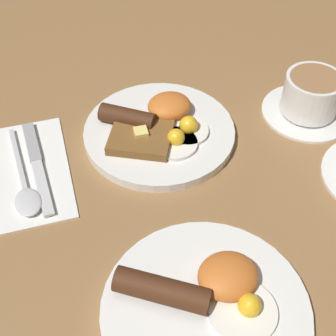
{
  "coord_description": "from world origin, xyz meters",
  "views": [
    {
      "loc": [
        0.16,
        0.51,
        0.5
      ],
      "look_at": [
        0.02,
        0.09,
        0.03
      ],
      "focal_mm": 50.0,
      "sensor_mm": 36.0,
      "label": 1
    }
  ],
  "objects_px": {
    "breakfast_plate_far": "(206,305)",
    "teacup_near": "(310,98)",
    "knife": "(36,161)",
    "spoon": "(26,192)",
    "breakfast_plate_near": "(159,129)"
  },
  "relations": [
    {
      "from": "breakfast_plate_far",
      "to": "teacup_near",
      "type": "height_order",
      "value": "teacup_near"
    },
    {
      "from": "knife",
      "to": "teacup_near",
      "type": "bearing_deg",
      "value": 85.33
    },
    {
      "from": "teacup_near",
      "to": "knife",
      "type": "height_order",
      "value": "teacup_near"
    },
    {
      "from": "spoon",
      "to": "knife",
      "type": "bearing_deg",
      "value": 157.04
    },
    {
      "from": "teacup_near",
      "to": "spoon",
      "type": "xyz_separation_m",
      "value": [
        0.46,
        0.03,
        -0.02
      ]
    },
    {
      "from": "spoon",
      "to": "breakfast_plate_near",
      "type": "bearing_deg",
      "value": 103.01
    },
    {
      "from": "breakfast_plate_near",
      "to": "breakfast_plate_far",
      "type": "xyz_separation_m",
      "value": [
        0.04,
        0.29,
        -0.0
      ]
    },
    {
      "from": "teacup_near",
      "to": "breakfast_plate_near",
      "type": "bearing_deg",
      "value": -6.17
    },
    {
      "from": "knife",
      "to": "spoon",
      "type": "relative_size",
      "value": 1.05
    },
    {
      "from": "breakfast_plate_near",
      "to": "knife",
      "type": "xyz_separation_m",
      "value": [
        0.19,
        -0.0,
        -0.01
      ]
    },
    {
      "from": "teacup_near",
      "to": "knife",
      "type": "xyz_separation_m",
      "value": [
        0.43,
        -0.03,
        -0.02
      ]
    },
    {
      "from": "breakfast_plate_far",
      "to": "knife",
      "type": "height_order",
      "value": "breakfast_plate_far"
    },
    {
      "from": "teacup_near",
      "to": "spoon",
      "type": "height_order",
      "value": "teacup_near"
    },
    {
      "from": "knife",
      "to": "breakfast_plate_near",
      "type": "bearing_deg",
      "value": 88.79
    },
    {
      "from": "breakfast_plate_near",
      "to": "spoon",
      "type": "relative_size",
      "value": 1.28
    }
  ]
}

